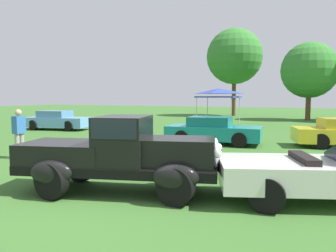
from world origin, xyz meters
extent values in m
plane|color=#386628|center=(0.00, 0.00, 0.00)|extent=(120.00, 120.00, 0.00)
cube|color=black|center=(-0.01, 0.51, 0.56)|extent=(4.57, 2.57, 0.20)
cube|color=black|center=(1.24, 0.86, 0.94)|extent=(1.84, 1.49, 0.60)
ellipsoid|color=silver|center=(2.03, 1.09, 0.92)|extent=(0.30, 0.54, 0.68)
cube|color=black|center=(0.10, 0.55, 1.18)|extent=(1.37, 1.60, 1.04)
cube|color=black|center=(0.10, 0.55, 1.48)|extent=(1.29, 1.61, 0.40)
cube|color=black|center=(-1.19, 0.18, 0.86)|extent=(2.20, 1.87, 0.48)
ellipsoid|color=black|center=(1.11, 1.58, 0.56)|extent=(0.98, 0.60, 0.52)
ellipsoid|color=black|center=(1.50, 0.19, 0.56)|extent=(0.98, 0.60, 0.52)
ellipsoid|color=black|center=(-1.39, 0.88, 0.56)|extent=(0.98, 0.60, 0.52)
ellipsoid|color=black|center=(-1.00, -0.51, 0.56)|extent=(0.98, 0.60, 0.52)
sphere|color=silver|center=(1.96, 1.52, 1.00)|extent=(0.18, 0.18, 0.18)
sphere|color=silver|center=(2.19, 0.68, 1.00)|extent=(0.18, 0.18, 0.18)
cylinder|color=black|center=(1.11, 1.58, 0.38)|extent=(0.76, 0.24, 0.76)
cylinder|color=black|center=(1.50, 0.19, 0.38)|extent=(0.76, 0.24, 0.76)
cylinder|color=black|center=(-1.39, 0.88, 0.38)|extent=(0.76, 0.24, 0.76)
cylinder|color=black|center=(-1.00, -0.51, 0.38)|extent=(0.76, 0.24, 0.76)
cube|color=silver|center=(4.11, 1.70, 0.57)|extent=(4.50, 3.07, 0.52)
cube|color=black|center=(3.73, 1.56, 0.81)|extent=(0.68, 1.23, 0.28)
cylinder|color=black|center=(2.63, 1.98, 0.33)|extent=(0.66, 0.20, 0.66)
cylinder|color=black|center=(3.18, 0.53, 0.33)|extent=(0.66, 0.20, 0.66)
cube|color=#669EDB|center=(-11.25, 10.48, 0.50)|extent=(4.39, 2.42, 0.60)
cube|color=#517EAF|center=(-11.42, 10.45, 1.00)|extent=(2.06, 1.76, 0.44)
cylinder|color=black|center=(-9.89, 9.95, 0.32)|extent=(0.64, 0.22, 0.64)
cylinder|color=black|center=(-12.33, 9.49, 0.32)|extent=(0.64, 0.22, 0.64)
cube|color=teal|center=(-0.29, 8.60, 0.50)|extent=(4.30, 2.06, 0.60)
cube|color=#146A6E|center=(-0.46, 8.59, 1.00)|extent=(1.96, 1.61, 0.44)
cylinder|color=black|center=(1.02, 7.95, 0.32)|extent=(0.64, 0.22, 0.64)
cylinder|color=black|center=(-1.47, 7.72, 0.32)|extent=(0.64, 0.22, 0.64)
cylinder|color=black|center=(4.11, 8.91, 0.32)|extent=(0.64, 0.22, 0.64)
cylinder|color=#9E998E|center=(-5.35, 2.36, 0.43)|extent=(0.16, 0.16, 0.86)
cylinder|color=#9E998E|center=(-5.37, 2.56, 0.43)|extent=(0.16, 0.16, 0.86)
cube|color=#336BB2|center=(-5.36, 2.46, 1.16)|extent=(0.26, 0.41, 0.60)
sphere|color=tan|center=(-5.36, 2.46, 1.58)|extent=(0.22, 0.22, 0.22)
cylinder|color=#B7B7BC|center=(-1.34, 18.54, 1.02)|extent=(0.05, 0.05, 2.05)
cylinder|color=#B7B7BC|center=(-1.34, 16.08, 1.02)|extent=(0.05, 0.05, 2.05)
cylinder|color=#B7B7BC|center=(-3.80, 18.54, 1.02)|extent=(0.05, 0.05, 2.05)
cylinder|color=#B7B7BC|center=(-3.80, 16.08, 1.02)|extent=(0.05, 0.05, 2.05)
cube|color=#2D429E|center=(-2.57, 17.31, 2.10)|extent=(2.74, 2.74, 0.10)
pyramid|color=#2D429E|center=(-2.57, 17.31, 2.52)|extent=(2.68, 2.68, 0.38)
cylinder|color=brown|center=(-4.57, 30.22, 2.41)|extent=(0.44, 0.44, 4.82)
sphere|color=#337A2D|center=(-4.57, 30.22, 6.48)|extent=(6.04, 6.04, 6.04)
cylinder|color=brown|center=(3.10, 26.43, 1.55)|extent=(0.44, 0.44, 3.10)
sphere|color=#337A2D|center=(3.10, 26.43, 4.47)|extent=(4.96, 4.96, 4.96)
camera|label=1|loc=(3.97, -5.50, 2.13)|focal=34.86mm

